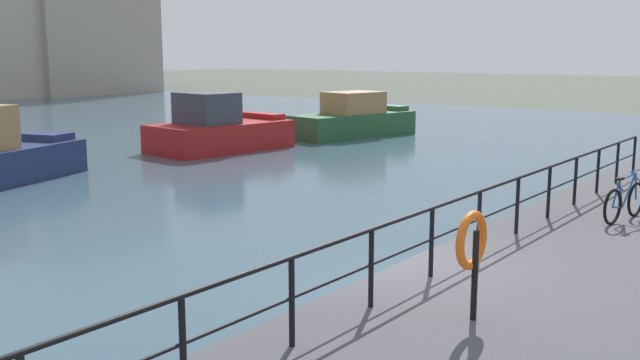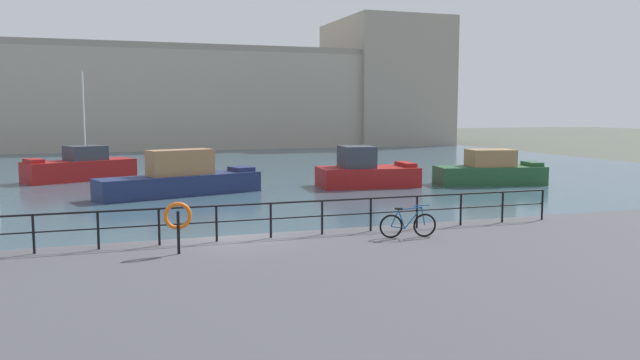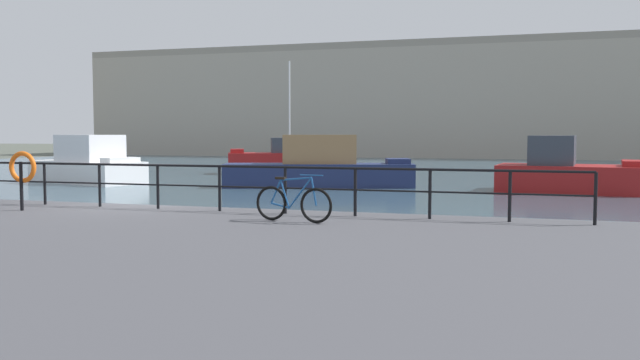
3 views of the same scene
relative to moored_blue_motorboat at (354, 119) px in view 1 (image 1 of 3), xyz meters
The scene contains 6 objects.
ground_plane 23.33m from the moored_blue_motorboat, 143.07° to the right, with size 240.00×240.00×0.00m, color #4C5147.
moored_blue_motorboat is the anchor object (origin of this frame).
moored_small_launch 7.75m from the moored_blue_motorboat, 168.57° to the left, with size 6.02×3.49×2.41m.
quay_railing 24.90m from the moored_blue_motorboat, 143.63° to the right, with size 24.55×0.07×1.08m.
parked_bicycle 21.10m from the moored_blue_motorboat, 130.42° to the right, with size 1.76×0.35×0.98m.
life_ring_stand 25.98m from the moored_blue_motorboat, 141.99° to the right, with size 0.75×0.16×1.40m.
Camera 1 is at (-9.81, -5.72, 4.03)m, focal length 40.27 mm.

